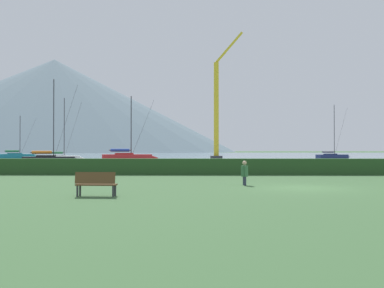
% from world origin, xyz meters
% --- Properties ---
extents(ground_plane, '(1000.00, 1000.00, 0.00)m').
position_xyz_m(ground_plane, '(0.00, 0.00, 0.00)').
color(ground_plane, '#385B33').
extents(harbor_water, '(320.00, 246.00, 0.00)m').
position_xyz_m(harbor_water, '(0.00, 137.00, 0.00)').
color(harbor_water, gray).
rests_on(harbor_water, ground_plane).
extents(hedge_line, '(80.00, 1.20, 1.17)m').
position_xyz_m(hedge_line, '(0.00, 11.00, 0.58)').
color(hedge_line, '#284C23').
rests_on(hedge_line, ground_plane).
extents(sailboat_slip_0, '(6.60, 3.47, 9.82)m').
position_xyz_m(sailboat_slip_0, '(-26.06, 45.93, 0.56)').
color(sailboat_slip_0, white).
rests_on(sailboat_slip_0, harbor_water).
extents(sailboat_slip_2, '(8.53, 3.94, 9.78)m').
position_xyz_m(sailboat_slip_2, '(-15.41, 43.42, 0.69)').
color(sailboat_slip_2, red).
rests_on(sailboat_slip_2, harbor_water).
extents(sailboat_slip_4, '(6.82, 3.16, 10.37)m').
position_xyz_m(sailboat_slip_4, '(20.49, 62.03, 0.58)').
color(sailboat_slip_4, navy).
rests_on(sailboat_slip_4, harbor_water).
extents(sailboat_slip_5, '(7.23, 3.81, 10.60)m').
position_xyz_m(sailboat_slip_5, '(-23.35, 32.87, 0.61)').
color(sailboat_slip_5, black).
rests_on(sailboat_slip_5, harbor_water).
extents(sailboat_slip_6, '(7.52, 3.07, 8.31)m').
position_xyz_m(sailboat_slip_6, '(-39.50, 61.68, 0.61)').
color(sailboat_slip_6, '#19707A').
rests_on(sailboat_slip_6, harbor_water).
extents(park_bench_near_path, '(1.59, 0.55, 0.95)m').
position_xyz_m(park_bench_near_path, '(-8.90, -3.88, 0.53)').
color(park_bench_near_path, brown).
rests_on(park_bench_near_path, ground_plane).
extents(person_seated_viewer, '(0.36, 0.57, 1.25)m').
position_xyz_m(person_seated_viewer, '(-2.56, 1.49, 0.69)').
color(person_seated_viewer, '#2D3347').
rests_on(person_seated_viewer, ground_plane).
extents(dock_crane, '(5.52, 2.00, 21.82)m').
position_xyz_m(dock_crane, '(-1.78, 52.69, 7.46)').
color(dock_crane, '#333338').
rests_on(dock_crane, ground_plane).
extents(distant_hill_west_ridge, '(306.73, 306.73, 78.46)m').
position_xyz_m(distant_hill_west_ridge, '(-127.27, 344.77, 39.23)').
color(distant_hill_west_ridge, slate).
rests_on(distant_hill_west_ridge, ground_plane).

